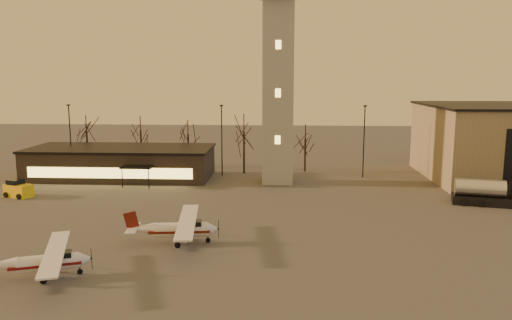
{
  "coord_description": "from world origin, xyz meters",
  "views": [
    {
      "loc": [
        0.72,
        -35.92,
        14.02
      ],
      "look_at": [
        -1.97,
        13.0,
        5.84
      ],
      "focal_mm": 35.0,
      "sensor_mm": 36.0,
      "label": 1
    }
  ],
  "objects_px": {
    "terminal": "(121,162)",
    "service_cart": "(18,190)",
    "control_tower": "(278,59)",
    "fuel_truck": "(490,195)",
    "cessna_rear": "(51,265)",
    "cessna_front": "(183,232)"
  },
  "relations": [
    {
      "from": "control_tower",
      "to": "cessna_rear",
      "type": "bearing_deg",
      "value": -115.1
    },
    {
      "from": "control_tower",
      "to": "fuel_truck",
      "type": "height_order",
      "value": "control_tower"
    },
    {
      "from": "service_cart",
      "to": "control_tower",
      "type": "bearing_deg",
      "value": 39.96
    },
    {
      "from": "control_tower",
      "to": "cessna_front",
      "type": "relative_size",
      "value": 3.07
    },
    {
      "from": "cessna_front",
      "to": "service_cart",
      "type": "xyz_separation_m",
      "value": [
        -22.84,
        15.47,
        -0.22
      ]
    },
    {
      "from": "fuel_truck",
      "to": "cessna_rear",
      "type": "bearing_deg",
      "value": -136.66
    },
    {
      "from": "control_tower",
      "to": "terminal",
      "type": "bearing_deg",
      "value": 174.85
    },
    {
      "from": "terminal",
      "to": "fuel_truck",
      "type": "bearing_deg",
      "value": -15.96
    },
    {
      "from": "cessna_front",
      "to": "service_cart",
      "type": "relative_size",
      "value": 2.92
    },
    {
      "from": "control_tower",
      "to": "cessna_rear",
      "type": "height_order",
      "value": "control_tower"
    },
    {
      "from": "terminal",
      "to": "service_cart",
      "type": "distance_m",
      "value": 14.81
    },
    {
      "from": "cessna_rear",
      "to": "fuel_truck",
      "type": "xyz_separation_m",
      "value": [
        39.15,
        22.27,
        0.22
      ]
    },
    {
      "from": "terminal",
      "to": "fuel_truck",
      "type": "distance_m",
      "value": 47.38
    },
    {
      "from": "cessna_front",
      "to": "fuel_truck",
      "type": "distance_m",
      "value": 34.43
    },
    {
      "from": "control_tower",
      "to": "terminal",
      "type": "distance_m",
      "value": 26.24
    },
    {
      "from": "terminal",
      "to": "service_cart",
      "type": "relative_size",
      "value": 6.99
    },
    {
      "from": "cessna_rear",
      "to": "fuel_truck",
      "type": "relative_size",
      "value": 1.18
    },
    {
      "from": "control_tower",
      "to": "terminal",
      "type": "relative_size",
      "value": 1.28
    },
    {
      "from": "terminal",
      "to": "cessna_front",
      "type": "height_order",
      "value": "terminal"
    },
    {
      "from": "fuel_truck",
      "to": "service_cart",
      "type": "xyz_separation_m",
      "value": [
        -54.08,
        1.0,
        -0.37
      ]
    },
    {
      "from": "terminal",
      "to": "cessna_front",
      "type": "bearing_deg",
      "value": -62.52
    },
    {
      "from": "terminal",
      "to": "cessna_rear",
      "type": "height_order",
      "value": "terminal"
    }
  ]
}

